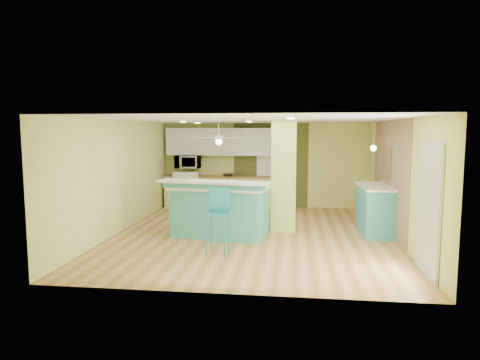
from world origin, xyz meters
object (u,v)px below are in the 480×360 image
Objects in this scene: fruit_bowl at (228,175)px; bar_stool at (219,211)px; peninsula at (220,210)px; side_counter at (375,209)px; canister at (200,183)px.

bar_stool is at bearing -83.43° from fruit_bowl.
peninsula is 7.49× the size of fruit_bowl.
side_counter is 4.59m from fruit_bowl.
peninsula is 15.11× the size of canister.
peninsula is 1.97× the size of bar_stool.
fruit_bowl is at bearing 100.88° from bar_stool.
canister is at bearing 121.04° from bar_stool.
peninsula reaches higher than canister.
peninsula is 3.48m from side_counter.
fruit_bowl is at bearing 144.89° from side_counter.
canister is (-0.07, -3.50, 0.18)m from fruit_bowl.
side_counter is 3.95m from canister.
canister is (-0.61, 1.22, 0.35)m from bar_stool.
fruit_bowl is (-3.73, 2.63, 0.45)m from side_counter.
fruit_bowl is 3.51m from canister.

